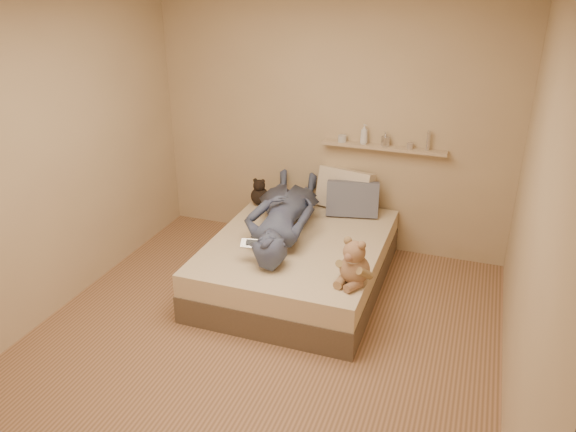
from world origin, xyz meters
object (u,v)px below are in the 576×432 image
at_px(bed, 298,261).
at_px(pillow_cream, 345,189).
at_px(game_console, 252,244).
at_px(teddy_bear, 354,265).
at_px(dark_plush, 260,193).
at_px(person, 283,212).
at_px(wall_shelf, 384,147).
at_px(pillow_grey, 353,199).

bearing_deg(bed, pillow_cream, 75.98).
bearing_deg(pillow_cream, game_console, -107.87).
height_order(bed, teddy_bear, teddy_bear).
relative_size(game_console, teddy_bear, 0.51).
bearing_deg(dark_plush, teddy_bear, -43.34).
bearing_deg(person, pillow_cream, -128.75).
height_order(dark_plush, wall_shelf, wall_shelf).
distance_m(teddy_bear, pillow_grey, 1.30).
bearing_deg(wall_shelf, teddy_bear, -86.56).
xyz_separation_m(bed, person, (-0.19, 0.11, 0.42)).
height_order(teddy_bear, wall_shelf, wall_shelf).
bearing_deg(dark_plush, pillow_grey, 3.92).
height_order(teddy_bear, person, person).
bearing_deg(wall_shelf, pillow_grey, -136.20).
xyz_separation_m(dark_plush, pillow_cream, (0.84, 0.21, 0.08)).
bearing_deg(person, wall_shelf, -142.73).
height_order(dark_plush, person, person).
relative_size(dark_plush, wall_shelf, 0.24).
distance_m(teddy_bear, dark_plush, 1.75).
bearing_deg(wall_shelf, game_console, -118.59).
height_order(game_console, dark_plush, dark_plush).
bearing_deg(person, teddy_bear, 130.41).
bearing_deg(game_console, dark_plush, 109.43).
relative_size(game_console, person, 0.12).
height_order(game_console, wall_shelf, wall_shelf).
distance_m(game_console, person, 0.63).
distance_m(game_console, pillow_grey, 1.33).
xyz_separation_m(game_console, pillow_cream, (0.43, 1.35, 0.03)).
distance_m(person, wall_shelf, 1.18).
xyz_separation_m(game_console, teddy_bear, (0.87, -0.06, -0.01)).
bearing_deg(game_console, person, 86.39).
bearing_deg(pillow_grey, game_console, -114.45).
bearing_deg(pillow_cream, teddy_bear, -72.89).
bearing_deg(teddy_bear, bed, 138.14).
distance_m(pillow_grey, wall_shelf, 0.57).
height_order(pillow_cream, pillow_grey, pillow_cream).
height_order(bed, dark_plush, dark_plush).
bearing_deg(teddy_bear, dark_plush, 136.66).
xyz_separation_m(dark_plush, person, (0.44, -0.51, 0.07)).
bearing_deg(game_console, pillow_cream, 72.13).
bearing_deg(bed, teddy_bear, -41.86).
xyz_separation_m(pillow_cream, person, (-0.39, -0.72, -0.00)).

